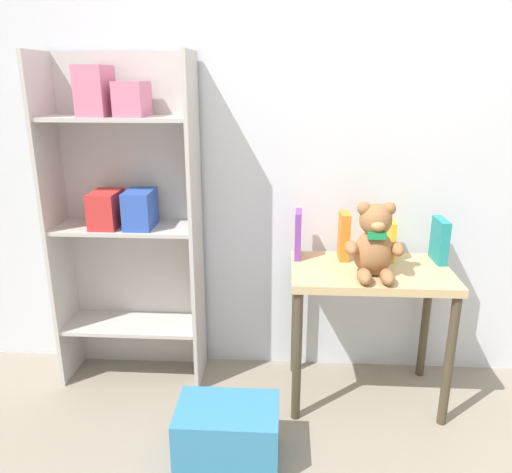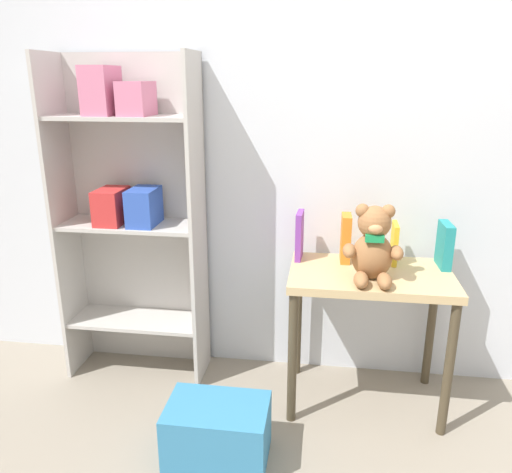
{
  "view_description": "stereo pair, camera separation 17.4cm",
  "coord_description": "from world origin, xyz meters",
  "px_view_note": "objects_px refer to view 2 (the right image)",
  "views": [
    {
      "loc": [
        -0.27,
        -0.88,
        1.45
      ],
      "look_at": [
        -0.4,
        1.26,
        0.77
      ],
      "focal_mm": 35.0,
      "sensor_mm": 36.0,
      "label": 1
    },
    {
      "loc": [
        -0.1,
        -0.86,
        1.45
      ],
      "look_at": [
        -0.4,
        1.26,
        0.77
      ],
      "focal_mm": 35.0,
      "sensor_mm": 36.0,
      "label": 2
    }
  ],
  "objects_px": {
    "bookshelf_side": "(131,203)",
    "book_standing_orange": "(347,238)",
    "teddy_bear": "(373,246)",
    "book_standing_teal": "(445,245)",
    "display_table": "(369,294)",
    "book_standing_purple": "(299,235)",
    "storage_bin": "(218,432)",
    "book_standing_yellow": "(394,243)"
  },
  "relations": [
    {
      "from": "bookshelf_side",
      "to": "book_standing_orange",
      "type": "bearing_deg",
      "value": -1.44
    },
    {
      "from": "teddy_bear",
      "to": "book_standing_orange",
      "type": "distance_m",
      "value": 0.23
    },
    {
      "from": "bookshelf_side",
      "to": "book_standing_teal",
      "type": "height_order",
      "value": "bookshelf_side"
    },
    {
      "from": "display_table",
      "to": "teddy_bear",
      "type": "distance_m",
      "value": 0.26
    },
    {
      "from": "book_standing_purple",
      "to": "book_standing_teal",
      "type": "relative_size",
      "value": 1.12
    },
    {
      "from": "storage_bin",
      "to": "book_standing_orange",
      "type": "bearing_deg",
      "value": 50.42
    },
    {
      "from": "book_standing_orange",
      "to": "book_standing_purple",
      "type": "bearing_deg",
      "value": 176.89
    },
    {
      "from": "bookshelf_side",
      "to": "storage_bin",
      "type": "xyz_separation_m",
      "value": [
        0.54,
        -0.61,
        -0.76
      ]
    },
    {
      "from": "display_table",
      "to": "book_standing_purple",
      "type": "xyz_separation_m",
      "value": [
        -0.32,
        0.13,
        0.21
      ]
    },
    {
      "from": "teddy_bear",
      "to": "book_standing_purple",
      "type": "height_order",
      "value": "teddy_bear"
    },
    {
      "from": "book_standing_orange",
      "to": "storage_bin",
      "type": "relative_size",
      "value": 0.55
    },
    {
      "from": "bookshelf_side",
      "to": "storage_bin",
      "type": "distance_m",
      "value": 1.12
    },
    {
      "from": "bookshelf_side",
      "to": "book_standing_purple",
      "type": "bearing_deg",
      "value": -1.31
    },
    {
      "from": "display_table",
      "to": "book_standing_orange",
      "type": "distance_m",
      "value": 0.27
    },
    {
      "from": "book_standing_yellow",
      "to": "display_table",
      "type": "bearing_deg",
      "value": -127.34
    },
    {
      "from": "teddy_bear",
      "to": "book_standing_yellow",
      "type": "relative_size",
      "value": 1.73
    },
    {
      "from": "book_standing_purple",
      "to": "display_table",
      "type": "bearing_deg",
      "value": -19.7
    },
    {
      "from": "book_standing_yellow",
      "to": "book_standing_teal",
      "type": "distance_m",
      "value": 0.22
    },
    {
      "from": "book_standing_teal",
      "to": "book_standing_purple",
      "type": "bearing_deg",
      "value": 176.89
    },
    {
      "from": "display_table",
      "to": "teddy_bear",
      "type": "height_order",
      "value": "teddy_bear"
    },
    {
      "from": "bookshelf_side",
      "to": "book_standing_yellow",
      "type": "xyz_separation_m",
      "value": [
        1.24,
        -0.02,
        -0.14
      ]
    },
    {
      "from": "book_standing_teal",
      "to": "display_table",
      "type": "bearing_deg",
      "value": -161.8
    },
    {
      "from": "teddy_bear",
      "to": "storage_bin",
      "type": "height_order",
      "value": "teddy_bear"
    },
    {
      "from": "teddy_bear",
      "to": "book_standing_teal",
      "type": "bearing_deg",
      "value": 31.24
    },
    {
      "from": "book_standing_purple",
      "to": "book_standing_teal",
      "type": "xyz_separation_m",
      "value": [
        0.64,
        -0.02,
        -0.01
      ]
    },
    {
      "from": "book_standing_orange",
      "to": "book_standing_yellow",
      "type": "xyz_separation_m",
      "value": [
        0.21,
        0.01,
        -0.02
      ]
    },
    {
      "from": "display_table",
      "to": "book_standing_yellow",
      "type": "distance_m",
      "value": 0.26
    },
    {
      "from": "book_standing_purple",
      "to": "storage_bin",
      "type": "xyz_separation_m",
      "value": [
        -0.27,
        -0.6,
        -0.64
      ]
    },
    {
      "from": "display_table",
      "to": "book_standing_yellow",
      "type": "xyz_separation_m",
      "value": [
        0.11,
        0.13,
        0.2
      ]
    },
    {
      "from": "bookshelf_side",
      "to": "book_standing_yellow",
      "type": "bearing_deg",
      "value": -0.76
    },
    {
      "from": "teddy_bear",
      "to": "book_standing_yellow",
      "type": "height_order",
      "value": "teddy_bear"
    },
    {
      "from": "display_table",
      "to": "book_standing_purple",
      "type": "distance_m",
      "value": 0.41
    },
    {
      "from": "display_table",
      "to": "book_standing_orange",
      "type": "bearing_deg",
      "value": 130.58
    },
    {
      "from": "display_table",
      "to": "book_standing_teal",
      "type": "bearing_deg",
      "value": 19.88
    },
    {
      "from": "book_standing_orange",
      "to": "storage_bin",
      "type": "distance_m",
      "value": 1.0
    },
    {
      "from": "book_standing_orange",
      "to": "book_standing_teal",
      "type": "distance_m",
      "value": 0.43
    },
    {
      "from": "display_table",
      "to": "storage_bin",
      "type": "distance_m",
      "value": 0.87
    },
    {
      "from": "book_standing_purple",
      "to": "storage_bin",
      "type": "bearing_deg",
      "value": -111.88
    },
    {
      "from": "book_standing_yellow",
      "to": "book_standing_teal",
      "type": "bearing_deg",
      "value": -3.62
    },
    {
      "from": "bookshelf_side",
      "to": "book_standing_purple",
      "type": "height_order",
      "value": "bookshelf_side"
    },
    {
      "from": "display_table",
      "to": "book_standing_orange",
      "type": "height_order",
      "value": "book_standing_orange"
    },
    {
      "from": "book_standing_teal",
      "to": "storage_bin",
      "type": "relative_size",
      "value": 0.5
    }
  ]
}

